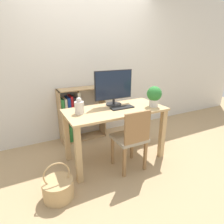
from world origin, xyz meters
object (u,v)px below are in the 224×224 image
monitor (114,86)px  vase (79,107)px  potted_plant (154,95)px  bookshelf (74,116)px  chair (131,137)px  keyboard (122,108)px  basket (58,188)px

monitor → vase: monitor is taller
potted_plant → bookshelf: bearing=131.6°
chair → bookshelf: size_ratio=0.93×
bookshelf → keyboard: bearing=-62.6°
chair → vase: bearing=138.9°
vase → bookshelf: (0.15, 0.82, -0.42)m
vase → potted_plant: (1.04, -0.19, 0.08)m
monitor → keyboard: 0.34m
keyboard → vase: vase is taller
vase → potted_plant: 1.06m
keyboard → vase: (-0.60, 0.05, 0.08)m
potted_plant → monitor: bearing=144.5°
potted_plant → chair: potted_plant is taller
vase → basket: vase is taller
bookshelf → chair: bearing=-71.1°
monitor → chair: bearing=-91.4°
keyboard → potted_plant: 0.49m
potted_plant → basket: (-1.47, -0.27, -0.83)m
basket → keyboard: bearing=21.4°
monitor → bookshelf: monitor is taller
potted_plant → vase: bearing=169.8°
potted_plant → basket: 1.71m
keyboard → potted_plant: size_ratio=1.15×
keyboard → vase: size_ratio=1.57×
keyboard → bookshelf: bookshelf is taller
monitor → bookshelf: (-0.42, 0.67, -0.61)m
keyboard → basket: bearing=-158.6°
potted_plant → bookshelf: size_ratio=0.31×
vase → potted_plant: bearing=-10.2°
keyboard → potted_plant: bearing=-17.0°
monitor → potted_plant: bearing=-35.5°
monitor → basket: 1.50m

